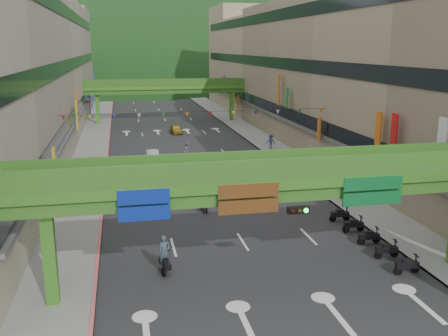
# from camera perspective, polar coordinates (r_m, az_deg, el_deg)

# --- Properties ---
(road_slab) EXTENTS (18.00, 140.00, 0.02)m
(road_slab) POSITION_cam_1_polar(r_m,az_deg,el_deg) (68.86, -5.42, 3.39)
(road_slab) COLOR #28282B
(road_slab) RESTS_ON ground
(sidewalk_left) EXTENTS (4.00, 140.00, 0.15)m
(sidewalk_left) POSITION_cam_1_polar(r_m,az_deg,el_deg) (68.56, -14.60, 3.02)
(sidewalk_left) COLOR gray
(sidewalk_left) RESTS_ON ground
(sidewalk_right) EXTENTS (4.00, 140.00, 0.15)m
(sidewalk_right) POSITION_cam_1_polar(r_m,az_deg,el_deg) (70.87, 3.47, 3.78)
(sidewalk_right) COLOR gray
(sidewalk_right) RESTS_ON ground
(curb_left) EXTENTS (0.20, 140.00, 0.18)m
(curb_left) POSITION_cam_1_polar(r_m,az_deg,el_deg) (68.48, -13.02, 3.11)
(curb_left) COLOR #CC5959
(curb_left) RESTS_ON ground
(curb_right) EXTENTS (0.20, 140.00, 0.18)m
(curb_right) POSITION_cam_1_polar(r_m,az_deg,el_deg) (70.40, 1.97, 3.74)
(curb_right) COLOR gray
(curb_right) RESTS_ON ground
(building_row_left) EXTENTS (12.80, 95.00, 19.00)m
(building_row_left) POSITION_cam_1_polar(r_m,az_deg,el_deg) (68.40, -21.84, 10.39)
(building_row_left) COLOR #9E937F
(building_row_left) RESTS_ON ground
(building_row_right) EXTENTS (12.80, 95.00, 19.00)m
(building_row_right) POSITION_cam_1_polar(r_m,az_deg,el_deg) (72.34, 9.78, 11.29)
(building_row_right) COLOR gray
(building_row_right) RESTS_ON ground
(overpass_near) EXTENTS (28.00, 12.27, 7.10)m
(overpass_near) POSITION_cam_1_polar(r_m,az_deg,el_deg) (25.22, 7.93, -2.82)
(overpass_near) COLOR #4C9E2D
(overpass_near) RESTS_ON ground
(overpass_far) EXTENTS (28.00, 2.20, 7.10)m
(overpass_far) POSITION_cam_1_polar(r_m,az_deg,el_deg) (82.96, -6.68, 8.89)
(overpass_far) COLOR #4C9E2D
(overpass_far) RESTS_ON ground
(hill_left) EXTENTS (168.00, 140.00, 112.00)m
(hill_left) POSITION_cam_1_polar(r_m,az_deg,el_deg) (177.94, -14.34, 9.38)
(hill_left) COLOR #1C4419
(hill_left) RESTS_ON ground
(hill_right) EXTENTS (208.00, 176.00, 128.00)m
(hill_right) POSITION_cam_1_polar(r_m,az_deg,el_deg) (200.36, -2.43, 10.24)
(hill_right) COLOR #1C4419
(hill_right) RESTS_ON ground
(bunting_string) EXTENTS (26.00, 0.36, 0.47)m
(bunting_string) POSITION_cam_1_polar(r_m,az_deg,el_deg) (48.34, -2.90, 6.16)
(bunting_string) COLOR black
(bunting_string) RESTS_ON ground
(scooter_rider_near) EXTENTS (0.77, 1.58, 2.17)m
(scooter_rider_near) POSITION_cam_1_polar(r_m,az_deg,el_deg) (28.35, -6.81, -9.87)
(scooter_rider_near) COLOR black
(scooter_rider_near) RESTS_ON ground
(scooter_rider_mid) EXTENTS (0.97, 1.59, 2.11)m
(scooter_rider_mid) POSITION_cam_1_polar(r_m,az_deg,el_deg) (38.24, -2.30, -3.36)
(scooter_rider_mid) COLOR black
(scooter_rider_mid) RESTS_ON ground
(scooter_rider_left) EXTENTS (1.15, 1.60, 2.21)m
(scooter_rider_left) POSITION_cam_1_polar(r_m,az_deg,el_deg) (43.13, -4.99, -1.36)
(scooter_rider_left) COLOR gray
(scooter_rider_left) RESTS_ON ground
(scooter_rider_far) EXTENTS (0.85, 1.60, 1.96)m
(scooter_rider_far) POSITION_cam_1_polar(r_m,az_deg,el_deg) (55.53, -4.28, 1.93)
(scooter_rider_far) COLOR maroon
(scooter_rider_far) RESTS_ON ground
(parked_scooter_row) EXTENTS (1.60, 9.35, 1.08)m
(parked_scooter_row) POSITION_cam_1_polar(r_m,az_deg,el_deg) (33.42, 16.24, -7.53)
(parked_scooter_row) COLOR black
(parked_scooter_row) RESTS_ON ground
(car_silver) EXTENTS (1.42, 3.90, 1.28)m
(car_silver) POSITION_cam_1_polar(r_m,az_deg,el_deg) (55.19, -8.16, 1.39)
(car_silver) COLOR #A7A6AE
(car_silver) RESTS_ON ground
(car_yellow) EXTENTS (1.69, 3.78, 1.26)m
(car_yellow) POSITION_cam_1_polar(r_m,az_deg,el_deg) (72.69, -5.50, 4.44)
(car_yellow) COLOR gold
(car_yellow) RESTS_ON ground
(pedestrian_red) EXTENTS (0.78, 0.62, 1.53)m
(pedestrian_red) POSITION_cam_1_polar(r_m,az_deg,el_deg) (47.82, 12.78, -0.59)
(pedestrian_red) COLOR red
(pedestrian_red) RESTS_ON ground
(pedestrian_dark) EXTENTS (1.06, 0.85, 1.68)m
(pedestrian_dark) POSITION_cam_1_polar(r_m,az_deg,el_deg) (50.89, 8.28, 0.56)
(pedestrian_dark) COLOR black
(pedestrian_dark) RESTS_ON ground
(pedestrian_blue) EXTENTS (0.93, 0.73, 1.75)m
(pedestrian_blue) POSITION_cam_1_polar(r_m,az_deg,el_deg) (61.11, 5.36, 2.89)
(pedestrian_blue) COLOR navy
(pedestrian_blue) RESTS_ON ground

